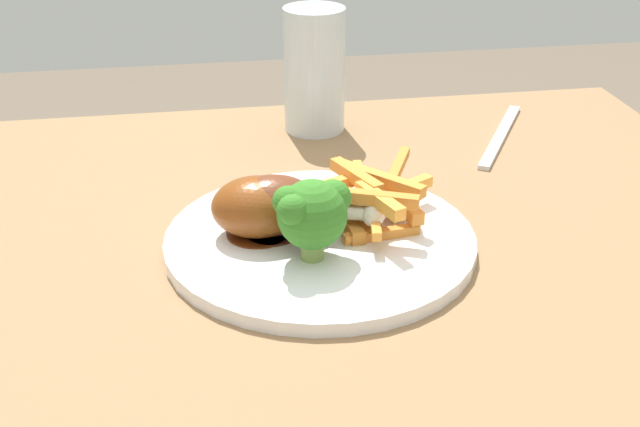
{
  "coord_description": "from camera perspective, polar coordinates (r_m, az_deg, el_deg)",
  "views": [
    {
      "loc": [
        -0.08,
        -0.59,
        1.09
      ],
      "look_at": [
        0.02,
        0.01,
        0.78
      ],
      "focal_mm": 46.28,
      "sensor_mm": 36.0,
      "label": 1
    }
  ],
  "objects": [
    {
      "name": "fork",
      "position": [
        0.94,
        12.37,
        5.28
      ],
      "size": [
        0.11,
        0.17,
        0.0
      ],
      "primitive_type": "cube",
      "rotation": [
        0.0,
        0.0,
        1.03
      ],
      "color": "silver",
      "rests_on": "dining_table"
    },
    {
      "name": "chicken_drumstick_near",
      "position": [
        0.69,
        -3.25,
        0.51
      ],
      "size": [
        0.14,
        0.07,
        0.05
      ],
      "color": "#5A1911",
      "rests_on": "dinner_plate"
    },
    {
      "name": "chicken_drumstick_far",
      "position": [
        0.68,
        -4.08,
        0.43
      ],
      "size": [
        0.13,
        0.07,
        0.05
      ],
      "color": "#58240C",
      "rests_on": "dinner_plate"
    },
    {
      "name": "water_glass",
      "position": [
        0.92,
        -0.4,
        9.88
      ],
      "size": [
        0.07,
        0.07,
        0.14
      ],
      "primitive_type": "cylinder",
      "color": "silver",
      "rests_on": "dining_table"
    },
    {
      "name": "broccoli_floret_front",
      "position": [
        0.64,
        -0.59,
        0.11
      ],
      "size": [
        0.06,
        0.06,
        0.07
      ],
      "color": "#829F4C",
      "rests_on": "dinner_plate"
    },
    {
      "name": "dinner_plate",
      "position": [
        0.7,
        0.0,
        -1.9
      ],
      "size": [
        0.26,
        0.26,
        0.01
      ],
      "primitive_type": "cylinder",
      "color": "white",
      "rests_on": "dining_table"
    },
    {
      "name": "carrot_fries_pile",
      "position": [
        0.71,
        3.26,
        1.06
      ],
      "size": [
        0.14,
        0.15,
        0.04
      ],
      "color": "orange",
      "rests_on": "dinner_plate"
    },
    {
      "name": "chicken_drumstick_extra",
      "position": [
        0.69,
        -3.07,
        0.53
      ],
      "size": [
        0.12,
        0.05,
        0.05
      ],
      "color": "#4B1F12",
      "rests_on": "dinner_plate"
    },
    {
      "name": "dining_table",
      "position": [
        0.77,
        -1.75,
        -11.31
      ],
      "size": [
        0.91,
        0.72,
        0.74
      ],
      "color": "#8E6B47",
      "rests_on": "ground_plane"
    }
  ]
}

